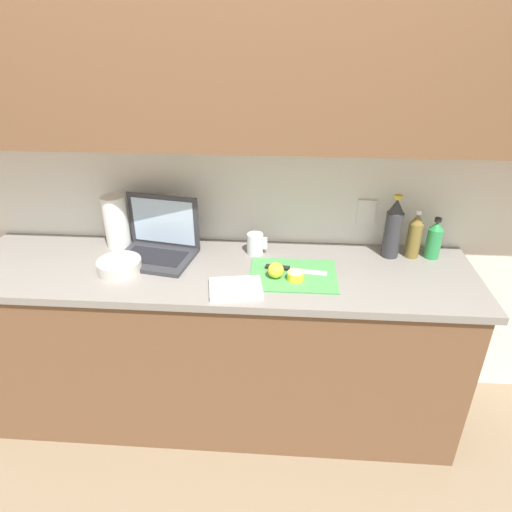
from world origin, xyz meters
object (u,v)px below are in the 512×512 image
at_px(knife, 285,268).
at_px(lemon_half_cut, 296,276).
at_px(laptop, 158,243).
at_px(measuring_cup, 255,244).
at_px(lemon_whole_beside, 276,270).
at_px(bottle_green_soda, 393,229).
at_px(bowl_white, 120,266).
at_px(cutting_board, 293,275).
at_px(bottle_oil_tall, 415,236).
at_px(bottle_water_clear, 434,240).
at_px(paper_towel_roll, 116,222).

distance_m(knife, lemon_half_cut, 0.09).
bearing_deg(laptop, measuring_cup, 16.97).
bearing_deg(lemon_whole_beside, bottle_green_soda, 25.46).
height_order(laptop, bowl_white, laptop).
distance_m(cutting_board, knife, 0.05).
height_order(bottle_oil_tall, bottle_water_clear, bottle_oil_tall).
xyz_separation_m(lemon_half_cut, measuring_cup, (-0.19, 0.25, 0.02)).
bearing_deg(paper_towel_roll, bottle_green_soda, -0.56).
bearing_deg(lemon_whole_beside, knife, 57.80).
bearing_deg(bottle_green_soda, lemon_whole_beside, -154.54).
relative_size(laptop, bottle_water_clear, 1.94).
relative_size(cutting_board, bottle_green_soda, 1.25).
distance_m(bottle_oil_tall, paper_towel_roll, 1.44).
bearing_deg(bottle_water_clear, bottle_green_soda, -180.00).
height_order(lemon_half_cut, bottle_green_soda, bottle_green_soda).
height_order(cutting_board, bowl_white, bowl_white).
xyz_separation_m(lemon_whole_beside, bowl_white, (-0.71, 0.02, -0.02)).
height_order(laptop, lemon_half_cut, laptop).
relative_size(knife, lemon_whole_beside, 3.93).
xyz_separation_m(laptop, bottle_oil_tall, (1.21, 0.08, 0.04)).
bearing_deg(cutting_board, bottle_green_soda, 25.97).
height_order(lemon_half_cut, bottle_water_clear, bottle_water_clear).
distance_m(laptop, knife, 0.62).
bearing_deg(bottle_green_soda, cutting_board, -154.03).
bearing_deg(lemon_whole_beside, bottle_oil_tall, 21.78).
distance_m(bottle_green_soda, measuring_cup, 0.65).
relative_size(knife, paper_towel_roll, 1.06).
bearing_deg(measuring_cup, bottle_water_clear, 1.41).
bearing_deg(measuring_cup, lemon_whole_beside, -65.65).
height_order(laptop, bottle_water_clear, laptop).
bearing_deg(bottle_oil_tall, bottle_water_clear, 0.00).
xyz_separation_m(cutting_board, bowl_white, (-0.78, -0.01, 0.02)).
height_order(lemon_whole_beside, bottle_green_soda, bottle_green_soda).
xyz_separation_m(laptop, paper_towel_roll, (-0.23, 0.09, 0.07)).
height_order(bottle_oil_tall, paper_towel_roll, paper_towel_roll).
relative_size(laptop, bottle_oil_tall, 1.65).
bearing_deg(knife, measuring_cup, 137.95).
relative_size(cutting_board, bowl_white, 1.95).
relative_size(measuring_cup, bowl_white, 0.52).
distance_m(lemon_half_cut, bottle_water_clear, 0.71).
distance_m(laptop, cutting_board, 0.67).
height_order(knife, lemon_half_cut, lemon_half_cut).
height_order(lemon_whole_beside, bowl_white, lemon_whole_beside).
distance_m(laptop, bottle_water_clear, 1.31).
bearing_deg(measuring_cup, cutting_board, -48.07).
xyz_separation_m(laptop, bowl_white, (-0.14, -0.16, -0.04)).
distance_m(laptop, bowl_white, 0.22).
distance_m(cutting_board, lemon_whole_beside, 0.09).
xyz_separation_m(bottle_green_soda, measuring_cup, (-0.65, -0.02, -0.09)).
distance_m(lemon_half_cut, bowl_white, 0.80).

